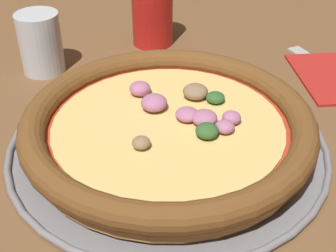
% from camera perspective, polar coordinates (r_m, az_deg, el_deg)
% --- Properties ---
extents(ground_plane, '(3.00, 3.00, 0.00)m').
position_cam_1_polar(ground_plane, '(0.55, -0.00, -2.44)').
color(ground_plane, brown).
extents(pizza_tray, '(0.37, 0.37, 0.01)m').
position_cam_1_polar(pizza_tray, '(0.55, -0.00, -2.09)').
color(pizza_tray, gray).
rests_on(pizza_tray, ground_plane).
extents(pizza, '(0.33, 0.33, 0.04)m').
position_cam_1_polar(pizza, '(0.53, 0.04, 0.12)').
color(pizza, '#BC7F42').
rests_on(pizza, pizza_tray).
extents(drinking_cup, '(0.06, 0.06, 0.09)m').
position_cam_1_polar(drinking_cup, '(0.71, -15.28, 9.74)').
color(drinking_cup, silver).
rests_on(drinking_cup, ground_plane).
extents(napkin, '(0.18, 0.17, 0.01)m').
position_cam_1_polar(napkin, '(0.73, 19.50, 5.78)').
color(napkin, '#B2231E').
rests_on(napkin, ground_plane).
extents(fork, '(0.19, 0.07, 0.00)m').
position_cam_1_polar(fork, '(0.75, 18.87, 6.56)').
color(fork, '#B7B7BC').
rests_on(fork, ground_plane).
extents(beverage_can, '(0.07, 0.07, 0.12)m').
position_cam_1_polar(beverage_can, '(0.77, -1.93, 14.26)').
color(beverage_can, red).
rests_on(beverage_can, ground_plane).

